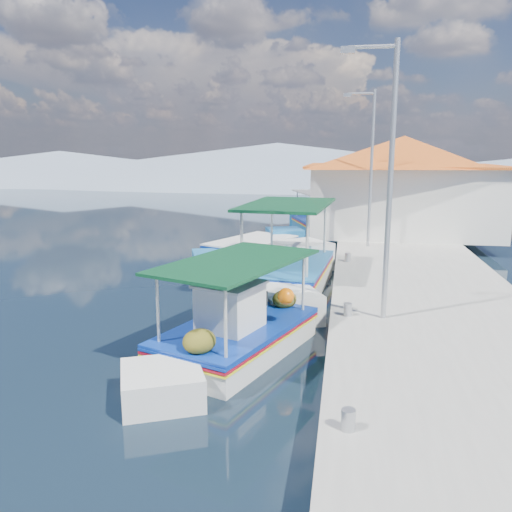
# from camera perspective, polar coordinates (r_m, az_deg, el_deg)

# --- Properties ---
(ground) EXTENTS (160.00, 160.00, 0.00)m
(ground) POSITION_cam_1_polar(r_m,az_deg,el_deg) (11.02, -10.51, -11.19)
(ground) COLOR black
(ground) RESTS_ON ground
(quay) EXTENTS (5.00, 44.00, 0.50)m
(quay) POSITION_cam_1_polar(r_m,az_deg,el_deg) (16.15, 17.59, -3.20)
(quay) COLOR #A4A199
(quay) RESTS_ON ground
(bollards) EXTENTS (0.20, 17.20, 0.30)m
(bollards) POSITION_cam_1_polar(r_m,az_deg,el_deg) (15.17, 10.17, -2.22)
(bollards) COLOR #A5A8AD
(bollards) RESTS_ON quay
(main_caique) EXTENTS (3.53, 6.44, 2.26)m
(main_caique) POSITION_cam_1_polar(r_m,az_deg,el_deg) (11.01, -2.12, -8.57)
(main_caique) COLOR silver
(main_caique) RESTS_ON ground
(caique_green_canopy) EXTENTS (2.82, 7.91, 2.97)m
(caique_green_canopy) POSITION_cam_1_polar(r_m,az_deg,el_deg) (16.07, 3.45, -2.03)
(caique_green_canopy) COLOR silver
(caique_green_canopy) RESTS_ON ground
(caique_blue_hull) EXTENTS (3.84, 6.24, 1.22)m
(caique_blue_hull) POSITION_cam_1_polar(r_m,az_deg,el_deg) (20.22, -0.57, 0.51)
(caique_blue_hull) COLOR #1A629F
(caique_blue_hull) RESTS_ON ground
(caique_far) EXTENTS (3.41, 6.35, 2.36)m
(caique_far) POSITION_cam_1_polar(r_m,az_deg,el_deg) (27.41, 6.94, 3.60)
(caique_far) COLOR #1A629F
(caique_far) RESTS_ON ground
(harbor_building) EXTENTS (10.49, 10.49, 4.40)m
(harbor_building) POSITION_cam_1_polar(r_m,az_deg,el_deg) (24.66, 15.95, 7.81)
(harbor_building) COLOR silver
(harbor_building) RESTS_ON quay
(lamp_post_near) EXTENTS (1.21, 0.14, 6.00)m
(lamp_post_near) POSITION_cam_1_polar(r_m,az_deg,el_deg) (11.52, 14.33, 9.37)
(lamp_post_near) COLOR #A5A8AD
(lamp_post_near) RESTS_ON quay
(lamp_post_far) EXTENTS (1.21, 0.14, 6.00)m
(lamp_post_far) POSITION_cam_1_polar(r_m,az_deg,el_deg) (20.51, 12.49, 10.31)
(lamp_post_far) COLOR #A5A8AD
(lamp_post_far) RESTS_ON quay
(mountain_ridge) EXTENTS (171.40, 96.00, 5.50)m
(mountain_ridge) POSITION_cam_1_polar(r_m,az_deg,el_deg) (65.59, 12.59, 9.47)
(mountain_ridge) COLOR gray
(mountain_ridge) RESTS_ON ground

